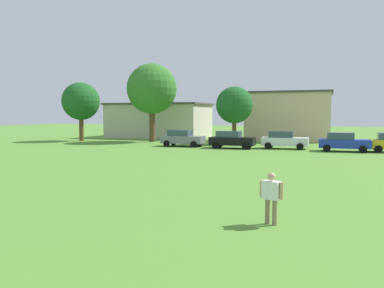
{
  "coord_description": "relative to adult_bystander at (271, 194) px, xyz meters",
  "views": [
    {
      "loc": [
        7.11,
        1.72,
        3.33
      ],
      "look_at": [
        3.78,
        11.13,
        2.55
      ],
      "focal_mm": 36.27,
      "sensor_mm": 36.0,
      "label": 1
    }
  ],
  "objects": [
    {
      "name": "house_right",
      "position": [
        -21.21,
        38.94,
        1.48
      ],
      "size": [
        13.72,
        8.76,
        4.82
      ],
      "color": "beige",
      "rests_on": "ground"
    },
    {
      "name": "adult_bystander",
      "position": [
        0.0,
        0.0,
        0.0
      ],
      "size": [
        0.73,
        0.42,
        1.58
      ],
      "rotation": [
        0.0,
        0.0,
        6.01
      ],
      "color": "#8C7259",
      "rests_on": "ground"
    },
    {
      "name": "tree_far_left",
      "position": [
        -27.19,
        28.83,
        3.91
      ],
      "size": [
        4.61,
        4.61,
        7.18
      ],
      "color": "brown",
      "rests_on": "ground"
    },
    {
      "name": "parked_car_black_1",
      "position": [
        -7.29,
        24.93,
        -0.08
      ],
      "size": [
        4.3,
        2.02,
        1.68
      ],
      "color": "black",
      "rests_on": "ground"
    },
    {
      "name": "parked_car_white_2",
      "position": [
        -2.43,
        26.17,
        -0.08
      ],
      "size": [
        4.3,
        2.02,
        1.68
      ],
      "color": "white",
      "rests_on": "ground"
    },
    {
      "name": "house_left",
      "position": [
        -3.23,
        38.94,
        2.1
      ],
      "size": [
        10.4,
        8.05,
        6.07
      ],
      "color": "beige",
      "rests_on": "ground"
    },
    {
      "name": "parked_car_gray_0",
      "position": [
        -12.58,
        25.46,
        -0.08
      ],
      "size": [
        4.3,
        2.02,
        1.68
      ],
      "color": "slate",
      "rests_on": "ground"
    },
    {
      "name": "ground_plane",
      "position": [
        -5.53,
        16.67,
        -0.94
      ],
      "size": [
        160.0,
        160.0,
        0.0
      ],
      "primitive_type": "plane",
      "color": "#568C33"
    },
    {
      "name": "tree_far_right",
      "position": [
        -8.33,
        30.48,
        3.35
      ],
      "size": [
        4.08,
        4.08,
        6.35
      ],
      "color": "brown",
      "rests_on": "ground"
    },
    {
      "name": "parked_car_blue_3",
      "position": [
        2.83,
        25.15,
        -0.08
      ],
      "size": [
        4.3,
        2.02,
        1.68
      ],
      "color": "#1E38AD",
      "rests_on": "ground"
    },
    {
      "name": "tree_center",
      "position": [
        -18.35,
        30.48,
        5.33
      ],
      "size": [
        5.96,
        5.96,
        9.29
      ],
      "color": "brown",
      "rests_on": "ground"
    }
  ]
}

